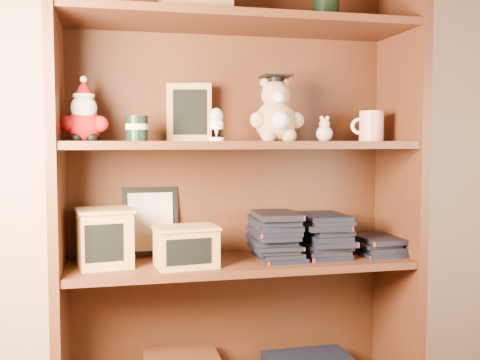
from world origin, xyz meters
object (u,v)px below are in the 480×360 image
object	(u,v)px
teacher_mug	(371,126)
bookcase	(236,191)
treats_box	(104,237)
grad_teddy_bear	(276,115)

from	to	relation	value
teacher_mug	bookcase	bearing A→B (deg)	173.90
bookcase	treats_box	xyz separation A→B (m)	(-0.44, -0.05, -0.13)
bookcase	teacher_mug	distance (m)	0.53
bookcase	treats_box	bearing A→B (deg)	-173.37
grad_teddy_bear	treats_box	distance (m)	0.69
grad_teddy_bear	treats_box	bearing A→B (deg)	179.39
teacher_mug	treats_box	distance (m)	0.98
bookcase	grad_teddy_bear	distance (m)	0.29
treats_box	grad_teddy_bear	bearing A→B (deg)	-0.61
bookcase	grad_teddy_bear	world-z (taller)	bookcase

